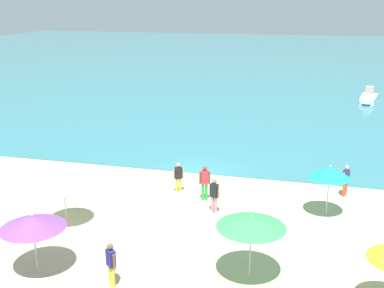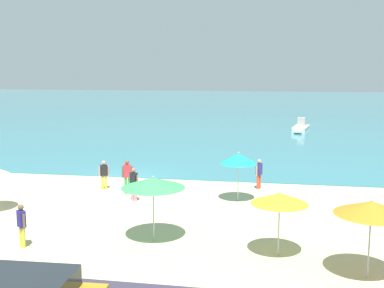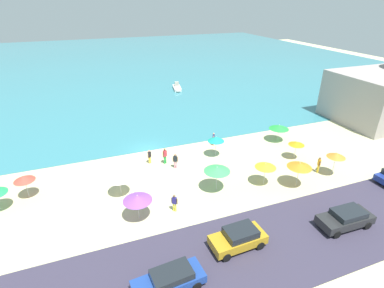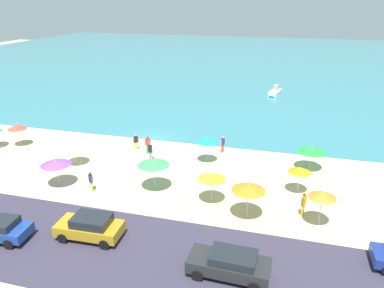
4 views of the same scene
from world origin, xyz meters
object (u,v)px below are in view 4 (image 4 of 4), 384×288
beach_umbrella_6 (17,127)px  beach_umbrella_3 (154,163)px  beach_umbrella_2 (300,170)px  beach_umbrella_4 (312,149)px  bather_0 (150,150)px  bather_5 (148,144)px  beach_umbrella_10 (323,194)px  beach_umbrella_5 (249,188)px  bather_2 (91,180)px  bather_3 (136,141)px  beach_umbrella_0 (56,162)px  skiff_nearshore (275,92)px  beach_umbrella_7 (207,140)px  bather_4 (223,143)px  beach_umbrella_8 (73,145)px  parked_car_4 (90,226)px  beach_umbrella_9 (212,177)px  parked_car_1 (230,264)px  bather_1 (304,203)px

beach_umbrella_6 → beach_umbrella_3: bearing=-17.1°
beach_umbrella_2 → beach_umbrella_6: bearing=174.5°
beach_umbrella_4 → bather_0: beach_umbrella_4 is taller
beach_umbrella_3 → bather_5: beach_umbrella_3 is taller
beach_umbrella_4 → beach_umbrella_10: beach_umbrella_10 is taller
beach_umbrella_5 → bather_2: bearing=177.3°
bather_3 → beach_umbrella_0: bearing=-109.1°
beach_umbrella_3 → skiff_nearshore: beach_umbrella_3 is taller
beach_umbrella_7 → beach_umbrella_4: bearing=5.5°
bather_3 → bather_4: (8.38, 1.56, 0.03)m
beach_umbrella_0 → beach_umbrella_6: (-8.82, 6.48, -0.01)m
beach_umbrella_0 → beach_umbrella_6: size_ratio=1.01×
beach_umbrella_3 → beach_umbrella_7: beach_umbrella_3 is taller
beach_umbrella_8 → parked_car_4: beach_umbrella_8 is taller
beach_umbrella_3 → beach_umbrella_0: bearing=-169.6°
beach_umbrella_9 → beach_umbrella_6: bearing=164.7°
beach_umbrella_2 → beach_umbrella_7: (-8.09, 3.71, 0.26)m
beach_umbrella_0 → bather_3: beach_umbrella_0 is taller
beach_umbrella_8 → beach_umbrella_9: beach_umbrella_9 is taller
bather_0 → beach_umbrella_10: bearing=-25.8°
beach_umbrella_4 → bather_0: bearing=-172.8°
beach_umbrella_0 → bather_2: beach_umbrella_0 is taller
beach_umbrella_4 → beach_umbrella_7: size_ratio=0.98×
beach_umbrella_10 → parked_car_1: size_ratio=0.59×
bather_4 → parked_car_4: bearing=-108.4°
beach_umbrella_10 → parked_car_1: 8.13m
beach_umbrella_6 → bather_3: 12.07m
beach_umbrella_9 → parked_car_4: bearing=-134.8°
beach_umbrella_3 → beach_umbrella_10: (12.24, -1.81, 0.04)m
beach_umbrella_5 → beach_umbrella_7: (-4.77, 8.28, -0.13)m
bather_1 → bather_4: bearing=127.8°
bather_0 → beach_umbrella_6: bearing=-179.4°
bather_5 → parked_car_4: (1.56, -13.65, -0.16)m
beach_umbrella_0 → bather_1: (18.88, 0.54, -1.04)m
parked_car_1 → beach_umbrella_0: bearing=155.8°
beach_umbrella_0 → bather_1: size_ratio=1.34×
beach_umbrella_8 → bather_5: 6.86m
bather_0 → skiff_nearshore: bather_0 is taller
beach_umbrella_3 → bather_0: size_ratio=1.51×
beach_umbrella_2 → beach_umbrella_4: (0.97, 4.58, -0.00)m
beach_umbrella_4 → beach_umbrella_5: bearing=-115.1°
bather_0 → parked_car_1: bather_0 is taller
bather_3 → beach_umbrella_5: bearing=-37.5°
beach_umbrella_4 → skiff_nearshore: beach_umbrella_4 is taller
beach_umbrella_7 → parked_car_1: 15.12m
bather_2 → skiff_nearshore: (11.81, 35.18, -0.51)m
bather_0 → bather_1: size_ratio=0.95×
beach_umbrella_3 → beach_umbrella_7: (2.77, 6.16, -0.12)m
beach_umbrella_3 → beach_umbrella_5: beach_umbrella_5 is taller
beach_umbrella_9 → parked_car_4: 9.03m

